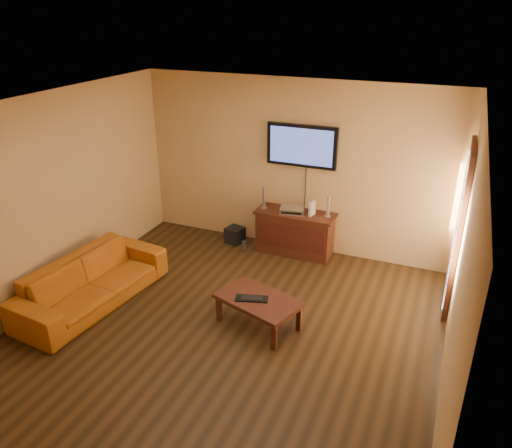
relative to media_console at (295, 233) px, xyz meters
The scene contains 14 objects.
ground_plane 2.29m from the media_console, 92.84° to the right, with size 5.00×5.00×0.00m, color black.
room_walls 2.11m from the media_console, 93.93° to the right, with size 5.00×5.00×5.00m.
french_door 2.51m from the media_console, 13.32° to the right, with size 0.07×1.02×2.22m.
media_console is the anchor object (origin of this frame).
television 1.37m from the media_console, 90.00° to the left, with size 1.09×0.08×0.64m.
coffee_table 2.04m from the media_console, 83.99° to the right, with size 1.14×0.89×0.39m.
sofa 3.13m from the media_console, 130.27° to the right, with size 2.14×0.63×0.84m, color #AA5A12.
speaker_left 0.73m from the media_console, behind, with size 0.10×0.10×0.37m.
speaker_right 0.71m from the media_console, ahead, with size 0.09×0.09×0.33m.
av_receiver 0.39m from the media_console, 163.75° to the right, with size 0.37×0.26×0.08m, color silver.
game_console 0.53m from the media_console, ahead, with size 0.04×0.16×0.22m, color white.
subwoofer 1.06m from the media_console, behind, with size 0.26×0.26×0.26m, color black.
bottle 0.84m from the media_console, 159.84° to the right, with size 0.07×0.07×0.21m.
keyboard 2.08m from the media_console, 85.98° to the right, with size 0.42×0.26×0.02m.
Camera 1 is at (2.29, -4.55, 3.72)m, focal length 35.00 mm.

